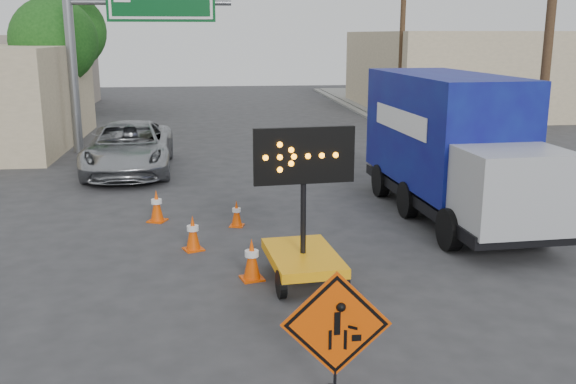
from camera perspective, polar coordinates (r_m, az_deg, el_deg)
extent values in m
cube|color=gray|center=(24.27, 13.96, 3.01)|extent=(0.40, 60.00, 0.12)
cube|color=gray|center=(25.18, 18.88, 3.08)|extent=(4.00, 60.00, 0.15)
cube|color=#CBB792|center=(40.01, 14.46, 10.34)|extent=(10.00, 14.00, 4.60)
cylinder|color=slate|center=(25.83, -18.65, 10.80)|extent=(0.36, 0.36, 6.80)
cylinder|color=slate|center=(25.40, -12.14, 16.14)|extent=(6.00, 0.20, 0.20)
cylinder|color=slate|center=(34.04, -19.47, 13.17)|extent=(0.44, 0.44, 9.00)
cylinder|color=#48331F|center=(19.66, 22.20, 12.99)|extent=(0.26, 0.26, 9.00)
cylinder|color=#48331F|center=(32.66, 10.12, 13.73)|extent=(0.26, 0.26, 9.00)
cylinder|color=#48331F|center=(30.16, -19.70, 7.67)|extent=(0.28, 0.28, 3.25)
sphere|color=#144212|center=(30.03, -20.10, 12.51)|extent=(3.71, 3.71, 3.71)
cylinder|color=#48331F|center=(38.15, -18.61, 9.15)|extent=(0.28, 0.28, 3.58)
sphere|color=#144212|center=(38.06, -18.94, 13.37)|extent=(4.10, 4.10, 4.10)
cylinder|color=black|center=(8.15, 4.19, -16.32)|extent=(0.04, 0.04, 0.74)
cube|color=#E04604|center=(7.81, 4.29, -11.64)|extent=(1.34, 0.13, 1.34)
cube|color=black|center=(7.81, 4.29, -11.64)|extent=(1.25, 0.10, 1.25)
cube|color=#F39E0D|center=(11.89, 1.34, -5.83)|extent=(1.40, 2.13, 0.18)
cylinder|color=black|center=(11.55, 1.37, -0.39)|extent=(0.10, 0.10, 2.22)
cube|color=black|center=(11.39, 1.40, 3.31)|extent=(1.82, 0.27, 1.01)
imported|color=#9DA0A4|center=(21.86, -13.92, 3.85)|extent=(2.88, 5.94, 1.63)
cube|color=black|center=(16.43, 14.25, -0.36)|extent=(2.55, 7.38, 0.27)
cube|color=#0C0861|center=(16.79, 13.69, 5.52)|extent=(2.56, 5.75, 2.73)
cube|color=#9EA0A5|center=(13.63, 18.78, 0.18)|extent=(2.17, 1.74, 1.64)
cube|color=#E04604|center=(12.12, -3.22, -7.67)|extent=(0.49, 0.49, 0.03)
cone|color=#E04604|center=(11.98, -3.24, -5.89)|extent=(0.32, 0.32, 0.77)
cylinder|color=silver|center=(11.95, -3.25, -5.48)|extent=(0.26, 0.26, 0.11)
cube|color=#E04604|center=(13.83, -8.40, -5.04)|extent=(0.50, 0.50, 0.03)
cone|color=#E04604|center=(13.71, -8.46, -3.54)|extent=(0.30, 0.30, 0.73)
cylinder|color=silver|center=(13.68, -8.47, -3.20)|extent=(0.25, 0.25, 0.11)
cube|color=#E04604|center=(15.38, -4.57, -2.99)|extent=(0.39, 0.39, 0.03)
cone|color=#E04604|center=(15.29, -4.59, -1.86)|extent=(0.25, 0.25, 0.60)
cylinder|color=silver|center=(15.27, -4.60, -1.60)|extent=(0.20, 0.20, 0.09)
cube|color=#E04604|center=(16.04, -11.53, -2.51)|extent=(0.53, 0.53, 0.03)
cone|color=#E04604|center=(15.94, -11.60, -1.14)|extent=(0.31, 0.31, 0.76)
cylinder|color=silver|center=(15.92, -11.61, -0.83)|extent=(0.26, 0.26, 0.11)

